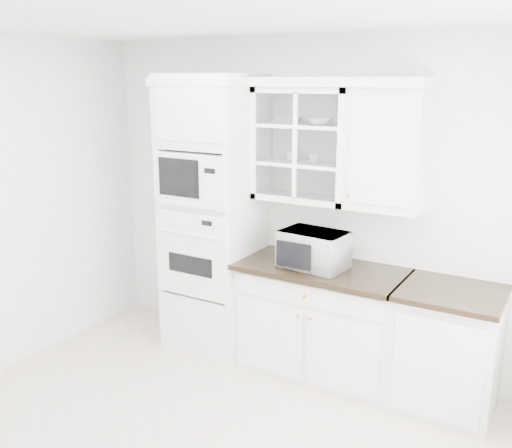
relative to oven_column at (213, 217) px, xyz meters
The scene contains 12 objects.
room_shell 1.37m from the oven_column, 52.79° to the right, with size 4.00×3.50×2.70m.
oven_column is the anchor object (origin of this frame).
base_cabinet_run 1.27m from the oven_column, ahead, with size 1.32×0.67×0.92m.
extra_base_cabinet 2.16m from the oven_column, ahead, with size 0.72×0.67×0.92m.
upper_cabinet_glass 1.03m from the oven_column, 12.10° to the left, with size 0.80×0.33×0.90m.
upper_cabinet_solid 1.60m from the oven_column, ahead, with size 0.55×0.33×0.90m, color white.
crown_molding 1.33m from the oven_column, 11.90° to the left, with size 2.14×0.38×0.07m, color white.
countertop_microwave 0.99m from the oven_column, ahead, with size 0.50×0.42×0.29m, color white.
bowl_a 1.06m from the oven_column, 14.72° to the left, with size 0.20×0.20×0.05m, color white.
bowl_b 1.25m from the oven_column, ahead, with size 0.17×0.17×0.05m, color white.
cup_a 0.89m from the oven_column, 13.33° to the left, with size 0.11×0.11×0.09m, color white.
cup_b 1.04m from the oven_column, 10.01° to the left, with size 0.09×0.09×0.08m, color white.
Camera 1 is at (2.02, -2.51, 2.36)m, focal length 40.00 mm.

